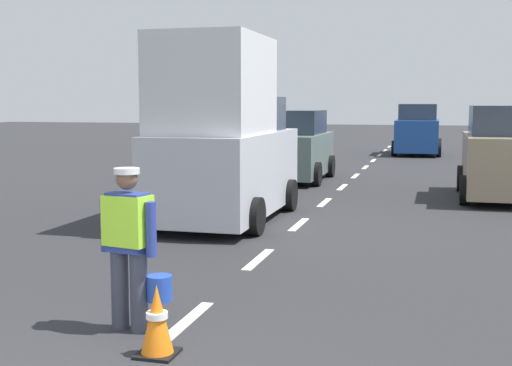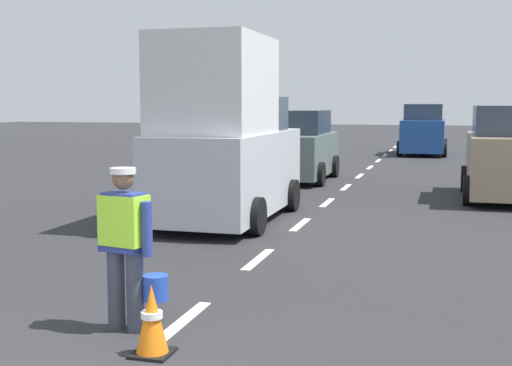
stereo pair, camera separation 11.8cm
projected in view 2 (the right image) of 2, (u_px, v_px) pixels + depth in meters
ground_plane at (371, 167)px, 24.74m from camera, size 96.00×96.00×0.00m
lane_center_line at (382, 158)px, 28.76m from camera, size 0.14×46.40×0.01m
road_worker at (127, 240)px, 6.90m from camera, size 0.77×0.36×1.67m
traffic_cone_near at (152, 320)px, 6.26m from camera, size 0.36×0.36×0.67m
delivery_truck at (225, 139)px, 13.20m from camera, size 2.16×4.60×3.54m
car_outgoing_far at (423, 131)px, 30.47m from camera, size 2.09×4.17×2.26m
car_parked_far at (504, 156)px, 16.33m from camera, size 1.90×4.08×2.25m
car_oncoming_second at (299, 148)px, 20.33m from camera, size 1.95×4.02×2.09m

